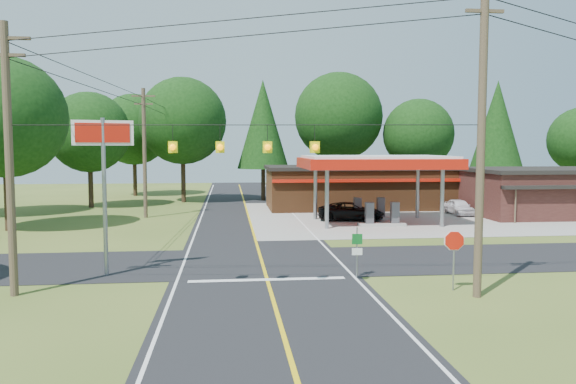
{
  "coord_description": "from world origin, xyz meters",
  "views": [
    {
      "loc": [
        -1.57,
        -26.4,
        5.52
      ],
      "look_at": [
        2.0,
        7.0,
        2.8
      ],
      "focal_mm": 35.0,
      "sensor_mm": 36.0,
      "label": 1
    }
  ],
  "objects": [
    {
      "name": "sedan_car",
      "position": [
        17.0,
        17.0,
        0.63
      ],
      "size": [
        3.79,
        3.79,
        1.27
      ],
      "primitive_type": "imported",
      "rotation": [
        0.0,
        0.0,
        -0.02
      ],
      "color": "white",
      "rests_on": "ground"
    },
    {
      "name": "octagonal_stop_sign",
      "position": [
        7.0,
        -6.01,
        1.75
      ],
      "size": [
        0.81,
        0.19,
        2.35
      ],
      "color": "gray",
      "rests_on": "ground"
    },
    {
      "name": "lane_center_yellow",
      "position": [
        0.0,
        0.0,
        0.03
      ],
      "size": [
        0.15,
        110.0,
        0.0
      ],
      "primitive_type": "cube",
      "color": "yellow",
      "rests_on": "main_highway"
    },
    {
      "name": "main_highway",
      "position": [
        0.0,
        0.0,
        0.01
      ],
      "size": [
        8.0,
        120.0,
        0.02
      ],
      "primitive_type": "cube",
      "color": "black",
      "rests_on": "ground"
    },
    {
      "name": "treeline_backdrop",
      "position": [
        0.82,
        24.01,
        7.49
      ],
      "size": [
        70.27,
        51.59,
        13.3
      ],
      "color": "#332316",
      "rests_on": "ground"
    },
    {
      "name": "overhead_beacons",
      "position": [
        -1.0,
        -6.0,
        6.21
      ],
      "size": [
        17.04,
        2.04,
        1.03
      ],
      "color": "black",
      "rests_on": "ground"
    },
    {
      "name": "convenience_store",
      "position": [
        10.0,
        22.98,
        1.92
      ],
      "size": [
        16.4,
        7.55,
        3.8
      ],
      "color": "brown",
      "rests_on": "ground"
    },
    {
      "name": "utility_pole_near_right",
      "position": [
        7.5,
        -7.0,
        5.96
      ],
      "size": [
        1.8,
        0.3,
        11.5
      ],
      "color": "#473828",
      "rests_on": "ground"
    },
    {
      "name": "suv_car",
      "position": [
        7.54,
        14.5,
        0.68
      ],
      "size": [
        5.75,
        5.75,
        1.36
      ],
      "primitive_type": "imported",
      "rotation": [
        0.0,
        0.0,
        1.38
      ],
      "color": "black",
      "rests_on": "ground"
    },
    {
      "name": "utility_pole_far_left",
      "position": [
        -8.0,
        18.0,
        5.2
      ],
      "size": [
        1.8,
        0.3,
        10.0
      ],
      "color": "#473828",
      "rests_on": "ground"
    },
    {
      "name": "ground",
      "position": [
        0.0,
        0.0,
        0.0
      ],
      "size": [
        120.0,
        120.0,
        0.0
      ],
      "primitive_type": "plane",
      "color": "#40581F",
      "rests_on": "ground"
    },
    {
      "name": "big_stop_sign",
      "position": [
        -6.8,
        -2.01,
        4.99
      ],
      "size": [
        2.45,
        0.68,
        6.73
      ],
      "color": "gray",
      "rests_on": "ground"
    },
    {
      "name": "cross_road",
      "position": [
        0.0,
        0.0,
        0.01
      ],
      "size": [
        70.0,
        7.0,
        0.02
      ],
      "primitive_type": "cube",
      "color": "black",
      "rests_on": "ground"
    },
    {
      "name": "gas_canopy",
      "position": [
        9.0,
        13.0,
        4.27
      ],
      "size": [
        10.6,
        7.4,
        4.88
      ],
      "color": "gray",
      "rests_on": "ground"
    },
    {
      "name": "route_sign_post",
      "position": [
        3.8,
        -3.52,
        1.27
      ],
      "size": [
        0.44,
        0.1,
        2.14
      ],
      "color": "gray",
      "rests_on": "ground"
    },
    {
      "name": "utility_pole_north",
      "position": [
        -6.5,
        35.0,
        4.75
      ],
      "size": [
        0.3,
        0.3,
        9.5
      ],
      "color": "#473828",
      "rests_on": "ground"
    },
    {
      "name": "utility_pole_near_left",
      "position": [
        -9.5,
        -5.0,
        5.2
      ],
      "size": [
        1.8,
        0.3,
        10.0
      ],
      "color": "#473828",
      "rests_on": "ground"
    }
  ]
}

